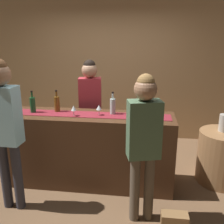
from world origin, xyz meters
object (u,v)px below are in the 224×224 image
(wine_bottle_clear, at_px, (113,106))
(bartender, at_px, (90,102))
(wine_glass_mid_counter, at_px, (99,108))
(vase_on_side_table, at_px, (224,123))
(handbag, at_px, (174,223))
(wine_glass_near_customer, at_px, (74,109))
(customer_sipping, at_px, (144,135))
(round_side_table, at_px, (222,157))
(wine_bottle_green, at_px, (33,105))
(wine_bottle_amber, at_px, (57,104))
(customer_browsing, at_px, (4,120))
(wine_glass_far_end, at_px, (139,109))

(wine_bottle_clear, distance_m, bartender, 0.67)
(wine_glass_mid_counter, distance_m, bartender, 0.65)
(vase_on_side_table, height_order, handbag, vase_on_side_table)
(wine_glass_near_customer, bearing_deg, customer_sipping, -32.79)
(round_side_table, bearing_deg, wine_glass_near_customer, -169.56)
(wine_bottle_clear, height_order, wine_glass_near_customer, wine_bottle_clear)
(wine_glass_mid_counter, bearing_deg, wine_bottle_green, 179.31)
(wine_bottle_amber, relative_size, wine_bottle_green, 1.00)
(customer_sipping, xyz_separation_m, handbag, (0.35, -0.17, -0.91))
(wine_bottle_green, xyz_separation_m, vase_on_side_table, (2.59, 0.33, -0.26))
(wine_glass_near_customer, relative_size, bartender, 0.09)
(customer_browsing, distance_m, handbag, 2.15)
(wine_glass_mid_counter, distance_m, wine_glass_far_end, 0.52)
(wine_bottle_clear, distance_m, wine_glass_mid_counter, 0.19)
(wine_glass_far_end, bearing_deg, wine_bottle_green, 178.92)
(customer_sipping, height_order, customer_browsing, customer_browsing)
(round_side_table, bearing_deg, wine_glass_far_end, -165.40)
(wine_bottle_clear, height_order, vase_on_side_table, wine_bottle_clear)
(wine_bottle_clear, bearing_deg, customer_browsing, -146.45)
(wine_bottle_amber, xyz_separation_m, wine_glass_near_customer, (0.28, -0.18, -0.01))
(round_side_table, bearing_deg, wine_bottle_clear, -172.23)
(wine_bottle_clear, xyz_separation_m, round_side_table, (1.53, 0.21, -0.75))
(wine_bottle_clear, xyz_separation_m, bartender, (-0.42, 0.51, -0.08))
(wine_bottle_clear, xyz_separation_m, wine_bottle_green, (-1.08, -0.07, 0.00))
(wine_bottle_clear, xyz_separation_m, wine_glass_near_customer, (-0.49, -0.16, -0.01))
(wine_bottle_clear, height_order, wine_bottle_green, same)
(round_side_table, bearing_deg, customer_browsing, -160.29)
(wine_bottle_clear, relative_size, vase_on_side_table, 1.26)
(wine_bottle_amber, distance_m, customer_sipping, 1.42)
(wine_bottle_amber, distance_m, handbag, 2.07)
(bartender, xyz_separation_m, customer_sipping, (0.84, -1.26, -0.01))
(customer_sipping, bearing_deg, wine_bottle_amber, 132.71)
(wine_glass_near_customer, relative_size, customer_sipping, 0.09)
(bartender, bearing_deg, round_side_table, 162.03)
(wine_glass_near_customer, bearing_deg, handbag, -30.87)
(wine_bottle_clear, bearing_deg, vase_on_side_table, 9.59)
(wine_glass_far_end, xyz_separation_m, customer_browsing, (-1.46, -0.64, 0.01))
(customer_sipping, xyz_separation_m, customer_browsing, (-1.53, 0.01, 0.10))
(wine_bottle_green, height_order, bartender, bartender)
(handbag, bearing_deg, vase_on_side_table, 58.10)
(wine_glass_far_end, relative_size, customer_browsing, 0.08)
(customer_sipping, bearing_deg, customer_browsing, 164.92)
(customer_browsing, height_order, round_side_table, customer_browsing)
(wine_bottle_clear, distance_m, wine_bottle_green, 1.09)
(bartender, relative_size, customer_browsing, 0.94)
(handbag, bearing_deg, wine_glass_near_customer, 149.13)
(customer_browsing, bearing_deg, vase_on_side_table, 23.01)
(wine_bottle_clear, xyz_separation_m, handbag, (0.78, -0.92, -1.01))
(wine_bottle_amber, height_order, wine_glass_near_customer, wine_bottle_amber)
(customer_browsing, distance_m, vase_on_side_table, 2.81)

